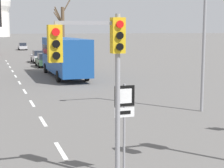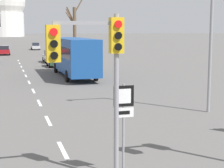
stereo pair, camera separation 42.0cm
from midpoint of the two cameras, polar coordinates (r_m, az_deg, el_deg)
name	(u,v)px [view 2 (the right image)]	position (r m, az deg, el deg)	size (l,w,h in m)	color
lane_stripe_1	(63,150)	(13.64, -6.64, -9.93)	(0.16, 2.00, 0.01)	silver
lane_stripe_2	(48,121)	(17.93, -9.04, -5.53)	(0.16, 2.00, 0.01)	silver
lane_stripe_3	(39,103)	(22.30, -10.49, -2.84)	(0.16, 2.00, 0.01)	silver
lane_stripe_4	(33,91)	(26.71, -11.46, -1.03)	(0.16, 2.00, 0.01)	silver
lane_stripe_5	(29,82)	(31.15, -12.15, 0.26)	(0.16, 2.00, 0.01)	silver
lane_stripe_6	(26,76)	(35.61, -12.67, 1.23)	(0.16, 2.00, 0.01)	silver
lane_stripe_7	(23,71)	(40.07, -13.07, 1.99)	(0.16, 2.00, 0.01)	silver
lane_stripe_8	(21,67)	(44.54, -13.39, 2.59)	(0.16, 2.00, 0.01)	silver
lane_stripe_9	(20,63)	(49.02, -13.66, 3.08)	(0.16, 2.00, 0.01)	silver
lane_stripe_10	(18,61)	(53.50, -13.88, 3.49)	(0.16, 2.00, 0.01)	silver
traffic_signal_centre_tall	(95,57)	(10.02, -1.45, 4.20)	(2.07, 0.34, 4.68)	gray
route_sign_post	(124,114)	(10.76, 2.89, -4.52)	(0.60, 0.08, 2.73)	gray
street_lamp_right	(204,11)	(19.56, 14.41, 10.70)	(2.51, 0.36, 8.36)	gray
sedan_mid_centre	(35,46)	(81.27, -11.45, 5.67)	(1.72, 3.97, 1.52)	#B7B7BC
sedan_far_left	(4,50)	(65.95, -15.97, 4.97)	(1.96, 4.16, 1.59)	maroon
sedan_far_right	(50,56)	(49.71, -9.16, 4.19)	(1.74, 4.49, 1.58)	silver
sedan_distant_centre	(56,60)	(43.78, -8.25, 3.66)	(1.94, 4.12, 1.58)	#2D4C33
city_bus	(74,54)	(34.00, -5.41, 4.54)	(2.66, 10.80, 3.48)	#19478C
bare_tree_right_near	(74,29)	(60.95, -5.55, 8.38)	(3.39, 3.66, 9.97)	brown
capitol_dome	(5,9)	(239.45, -15.91, 10.95)	(24.17, 24.17, 34.13)	silver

